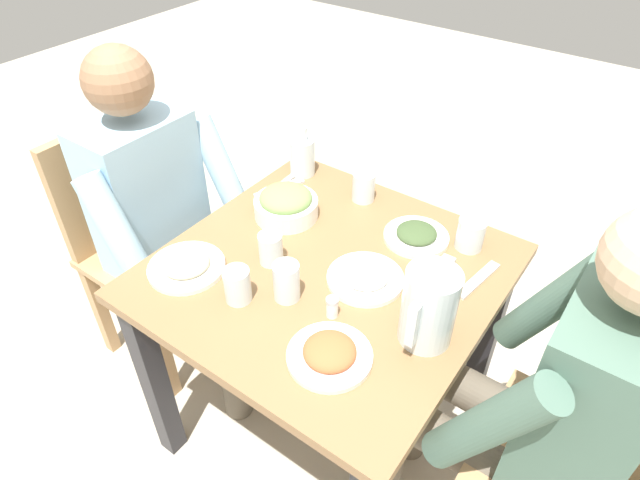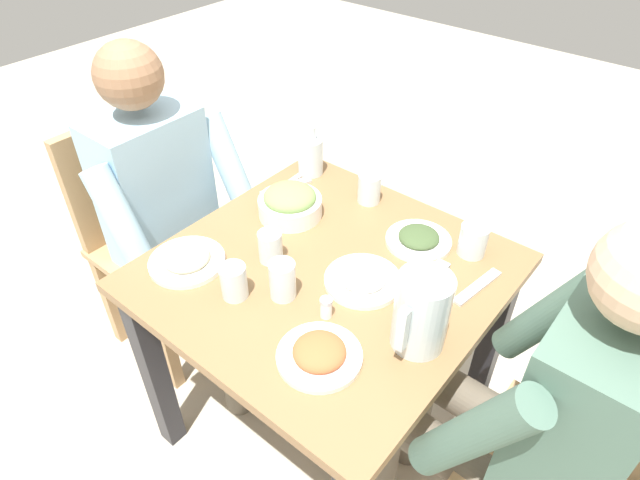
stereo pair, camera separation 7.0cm
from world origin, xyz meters
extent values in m
plane|color=#B7AD99|center=(0.00, 0.00, 0.00)|extent=(8.00, 8.00, 0.00)
cube|color=olive|center=(0.00, 0.00, 0.69)|extent=(0.83, 0.83, 0.03)
cube|color=#232328|center=(-0.36, -0.36, 0.34)|extent=(0.06, 0.06, 0.68)
cube|color=#232328|center=(0.36, -0.36, 0.34)|extent=(0.06, 0.06, 0.68)
cube|color=#232328|center=(-0.36, 0.36, 0.34)|extent=(0.06, 0.06, 0.68)
cube|color=tan|center=(-0.12, -0.86, 0.21)|extent=(0.04, 0.04, 0.43)
cube|color=tan|center=(0.22, -0.86, 0.21)|extent=(0.04, 0.04, 0.43)
cube|color=tan|center=(-0.12, -0.52, 0.21)|extent=(0.04, 0.04, 0.43)
cube|color=tan|center=(0.22, -0.52, 0.21)|extent=(0.04, 0.04, 0.43)
cube|color=tan|center=(0.05, -0.69, 0.44)|extent=(0.40, 0.40, 0.03)
cube|color=tan|center=(0.05, -0.87, 0.66)|extent=(0.38, 0.04, 0.42)
cube|color=tan|center=(-0.17, 0.52, 0.21)|extent=(0.04, 0.04, 0.43)
cube|color=tan|center=(0.00, 0.69, 0.44)|extent=(0.40, 0.40, 0.03)
cube|color=#9EC6E0|center=(0.05, -0.66, 0.70)|extent=(0.32, 0.20, 0.50)
sphere|color=#936B4C|center=(0.05, -0.66, 1.07)|extent=(0.19, 0.19, 0.19)
cylinder|color=#665B4C|center=(-0.04, -0.47, 0.42)|extent=(0.11, 0.38, 0.11)
cylinder|color=#665B4C|center=(-0.04, -0.28, 0.23)|extent=(0.10, 0.10, 0.45)
cylinder|color=#9EC6E0|center=(-0.15, -0.52, 0.73)|extent=(0.08, 0.23, 0.37)
cylinder|color=#665B4C|center=(0.13, -0.47, 0.42)|extent=(0.11, 0.38, 0.11)
cylinder|color=#665B4C|center=(0.13, -0.28, 0.23)|extent=(0.10, 0.10, 0.45)
cylinder|color=#9EC6E0|center=(0.25, -0.52, 0.73)|extent=(0.08, 0.23, 0.37)
cube|color=#4C6B5B|center=(0.00, 0.66, 0.70)|extent=(0.32, 0.20, 0.50)
cylinder|color=#665B4C|center=(0.08, 0.47, 0.42)|extent=(0.11, 0.38, 0.11)
cylinder|color=#665B4C|center=(0.08, 0.28, 0.23)|extent=(0.10, 0.10, 0.45)
cylinder|color=#4C6B5B|center=(0.20, 0.52, 0.73)|extent=(0.08, 0.23, 0.37)
cylinder|color=#665B4C|center=(-0.09, 0.47, 0.42)|extent=(0.11, 0.38, 0.11)
cylinder|color=#665B4C|center=(-0.09, 0.28, 0.23)|extent=(0.10, 0.10, 0.45)
cylinder|color=#4C6B5B|center=(-0.20, 0.52, 0.73)|extent=(0.08, 0.23, 0.37)
cylinder|color=silver|center=(0.06, 0.31, 0.80)|extent=(0.12, 0.12, 0.19)
cube|color=silver|center=(0.14, 0.31, 0.81)|extent=(0.02, 0.02, 0.11)
cube|color=silver|center=(0.01, 0.31, 0.89)|extent=(0.04, 0.03, 0.02)
cylinder|color=white|center=(-0.11, -0.23, 0.74)|extent=(0.18, 0.18, 0.05)
ellipsoid|color=#759951|center=(-0.11, -0.23, 0.77)|extent=(0.15, 0.15, 0.06)
cylinder|color=white|center=(-0.24, 0.13, 0.72)|extent=(0.18, 0.18, 0.01)
ellipsoid|color=#3D512D|center=(-0.24, 0.13, 0.73)|extent=(0.11, 0.11, 0.03)
cylinder|color=white|center=(0.22, -0.29, 0.72)|extent=(0.20, 0.20, 0.01)
ellipsoid|color=#B7AD89|center=(0.22, -0.29, 0.73)|extent=(0.12, 0.12, 0.04)
cylinder|color=white|center=(0.24, 0.17, 0.72)|extent=(0.19, 0.19, 0.01)
ellipsoid|color=#CC5B33|center=(0.24, 0.17, 0.73)|extent=(0.12, 0.12, 0.04)
cylinder|color=white|center=(-0.02, 0.10, 0.72)|extent=(0.19, 0.19, 0.01)
ellipsoid|color=white|center=(-0.02, 0.10, 0.73)|extent=(0.12, 0.12, 0.05)
cylinder|color=silver|center=(0.14, -0.02, 0.76)|extent=(0.06, 0.06, 0.10)
cylinder|color=silver|center=(0.07, -0.13, 0.75)|extent=(0.06, 0.06, 0.09)
cylinder|color=silver|center=(-0.29, 0.26, 0.75)|extent=(0.07, 0.07, 0.09)
cylinder|color=silver|center=(0.22, -0.11, 0.75)|extent=(0.06, 0.06, 0.09)
cylinder|color=silver|center=(-0.32, -0.09, 0.75)|extent=(0.07, 0.07, 0.09)
cylinder|color=silver|center=(-0.33, -0.33, 0.77)|extent=(0.08, 0.08, 0.12)
cylinder|color=#993333|center=(-0.33, -0.33, 0.75)|extent=(0.07, 0.07, 0.07)
cylinder|color=silver|center=(-0.33, -0.33, 0.85)|extent=(0.03, 0.03, 0.04)
cylinder|color=white|center=(0.13, 0.10, 0.73)|extent=(0.03, 0.03, 0.04)
cylinder|color=#B2B2B7|center=(0.13, 0.10, 0.76)|extent=(0.03, 0.03, 0.01)
cube|color=silver|center=(-0.21, -0.33, 0.71)|extent=(0.17, 0.08, 0.01)
cube|color=silver|center=(-0.23, -0.34, 0.71)|extent=(0.19, 0.03, 0.01)
cube|color=silver|center=(-0.18, 0.33, 0.71)|extent=(0.17, 0.05, 0.01)
camera|label=1|loc=(0.85, 0.59, 1.65)|focal=30.28mm
camera|label=2|loc=(0.81, 0.65, 1.65)|focal=30.28mm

